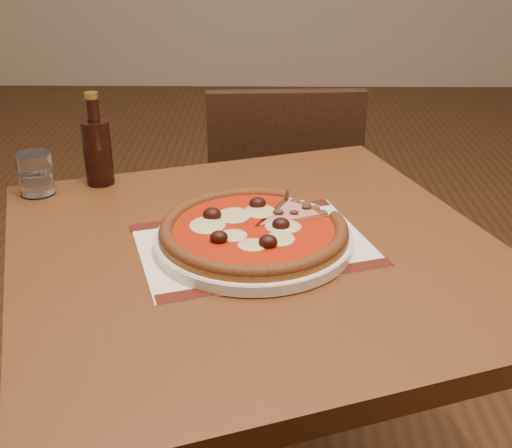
# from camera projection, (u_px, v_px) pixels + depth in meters

# --- Properties ---
(table) EXTENTS (1.02, 1.02, 0.75)m
(table) POSITION_uv_depth(u_px,v_px,m) (256.00, 296.00, 1.12)
(table) COLOR brown
(table) RESTS_ON ground
(chair_far) EXTENTS (0.43, 0.43, 0.85)m
(chair_far) POSITION_uv_depth(u_px,v_px,m) (281.00, 208.00, 1.84)
(chair_far) COLOR black
(chair_far) RESTS_ON ground
(placemat) EXTENTS (0.44, 0.37, 0.00)m
(placemat) POSITION_uv_depth(u_px,v_px,m) (254.00, 245.00, 1.08)
(placemat) COLOR white
(placemat) RESTS_ON table
(plate) EXTENTS (0.33, 0.33, 0.02)m
(plate) POSITION_uv_depth(u_px,v_px,m) (254.00, 240.00, 1.07)
(plate) COLOR white
(plate) RESTS_ON placemat
(pizza) EXTENTS (0.31, 0.31, 0.04)m
(pizza) POSITION_uv_depth(u_px,v_px,m) (254.00, 229.00, 1.06)
(pizza) COLOR #A35E27
(pizza) RESTS_ON plate
(ham_slice) EXTENTS (0.12, 0.12, 0.02)m
(ham_slice) POSITION_uv_depth(u_px,v_px,m) (294.00, 214.00, 1.12)
(ham_slice) COLOR #A35E27
(ham_slice) RESTS_ON plate
(water_glass) EXTENTS (0.07, 0.07, 0.08)m
(water_glass) POSITION_uv_depth(u_px,v_px,m) (36.00, 174.00, 1.26)
(water_glass) COLOR white
(water_glass) RESTS_ON table
(bottle) EXTENTS (0.06, 0.06, 0.19)m
(bottle) POSITION_uv_depth(u_px,v_px,m) (97.00, 149.00, 1.29)
(bottle) COLOR black
(bottle) RESTS_ON table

